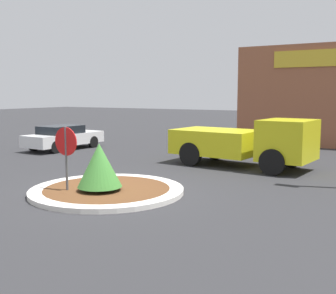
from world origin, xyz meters
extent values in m
plane|color=#2D2D30|center=(0.00, 0.00, 0.00)|extent=(120.00, 120.00, 0.00)
cylinder|color=silver|center=(0.00, 0.00, 0.07)|extent=(4.59, 4.59, 0.14)
cylinder|color=brown|center=(0.00, 0.00, 0.07)|extent=(3.76, 3.76, 0.14)
cylinder|color=#4C4C51|center=(-0.86, -0.78, 1.00)|extent=(0.07, 0.07, 2.01)
cylinder|color=#B71414|center=(-0.86, -0.78, 1.57)|extent=(0.83, 0.03, 0.83)
cylinder|color=brown|center=(0.01, -0.35, 0.20)|extent=(0.08, 0.08, 0.11)
cone|color=#3D7F33|center=(0.01, -0.35, 0.89)|extent=(1.30, 1.30, 1.27)
cube|color=gold|center=(3.69, 6.21, 1.20)|extent=(1.98, 2.31, 1.54)
cube|color=gold|center=(0.65, 6.47, 0.94)|extent=(3.57, 2.55, 1.01)
cube|color=black|center=(4.32, 6.16, 1.47)|extent=(0.20, 1.93, 0.54)
cylinder|color=black|center=(3.61, 7.27, 0.48)|extent=(0.99, 0.33, 0.97)
cylinder|color=black|center=(3.44, 5.18, 0.48)|extent=(0.99, 0.33, 0.97)
cylinder|color=black|center=(0.12, 7.56, 0.48)|extent=(0.99, 0.33, 0.97)
cylinder|color=black|center=(-0.05, 5.47, 0.48)|extent=(0.99, 0.33, 0.97)
cube|color=silver|center=(-8.23, 6.62, 0.57)|extent=(1.85, 4.44, 0.59)
cube|color=black|center=(-8.23, 6.40, 1.07)|extent=(1.58, 2.15, 0.42)
cylinder|color=black|center=(-8.98, 8.01, 0.32)|extent=(0.21, 0.64, 0.63)
cylinder|color=black|center=(-7.39, 7.96, 0.32)|extent=(0.21, 0.64, 0.63)
cylinder|color=black|center=(-9.06, 5.28, 0.32)|extent=(0.21, 0.64, 0.63)
cylinder|color=black|center=(-7.48, 5.24, 0.32)|extent=(0.21, 0.64, 0.63)
camera|label=1|loc=(7.85, -9.66, 2.95)|focal=45.00mm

